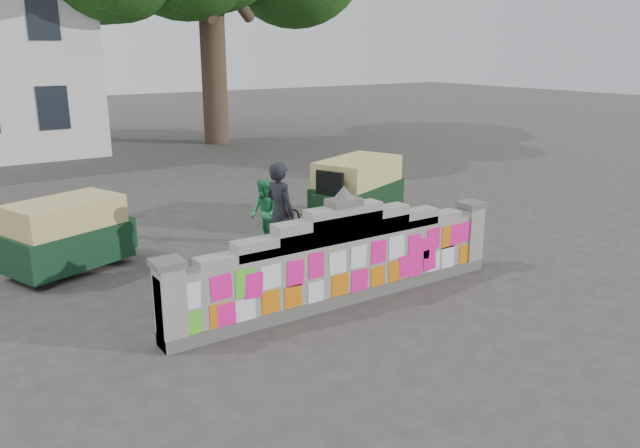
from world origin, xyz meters
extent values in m
plane|color=#383533|center=(0.00, 0.00, 0.00)|extent=(100.00, 100.00, 0.00)
cube|color=#4C4C49|center=(0.00, 0.00, 0.10)|extent=(6.40, 0.42, 0.20)
cube|color=gray|center=(0.00, 0.00, 0.60)|extent=(6.40, 0.32, 1.00)
cube|color=gray|center=(0.00, 0.00, 1.17)|extent=(5.20, 0.32, 0.14)
cube|color=gray|center=(0.00, 0.00, 1.24)|extent=(4.00, 0.32, 0.28)
cube|color=gray|center=(0.00, 0.00, 1.32)|extent=(2.60, 0.32, 0.44)
cube|color=gray|center=(0.00, 0.00, 1.39)|extent=(1.40, 0.32, 0.58)
cube|color=#4C4C49|center=(0.00, 0.00, 1.74)|extent=(0.55, 0.36, 0.12)
cone|color=#4C4C49|center=(0.00, 0.00, 1.90)|extent=(0.36, 0.36, 0.22)
cube|color=gray|center=(-3.02, 0.00, 0.62)|extent=(0.36, 0.40, 1.24)
cube|color=#4C4C49|center=(-3.02, 0.00, 1.28)|extent=(0.44, 0.44, 0.10)
cube|color=gray|center=(3.02, 0.00, 0.62)|extent=(0.36, 0.40, 1.24)
cube|color=#4C4C49|center=(3.02, 0.00, 1.28)|extent=(0.44, 0.44, 0.10)
cylinder|color=#38281E|center=(6.00, 18.00, 3.00)|extent=(1.10, 1.10, 6.00)
imported|color=black|center=(-0.17, 1.78, 0.56)|extent=(2.24, 1.10, 1.12)
imported|color=black|center=(-0.17, 1.78, 0.95)|extent=(0.57, 0.76, 1.91)
imported|color=#268B4C|center=(0.42, 3.47, 0.73)|extent=(0.61, 0.75, 1.46)
cube|color=#10321C|center=(-3.49, 4.16, 0.50)|extent=(2.45, 1.86, 0.73)
cube|color=tan|center=(-3.49, 4.16, 1.13)|extent=(2.27, 1.76, 0.54)
cube|color=#10321C|center=(-2.42, 4.55, 0.50)|extent=(0.65, 0.75, 0.63)
cube|color=black|center=(-2.42, 4.55, 1.04)|extent=(0.29, 0.62, 0.54)
cylinder|color=black|center=(-2.34, 4.59, 0.23)|extent=(0.46, 0.26, 0.45)
cylinder|color=black|center=(-4.08, 3.41, 0.23)|extent=(0.46, 0.26, 0.45)
cylinder|color=black|center=(-4.42, 4.34, 0.23)|extent=(0.46, 0.26, 0.45)
cube|color=black|center=(3.25, 3.89, 0.56)|extent=(2.75, 2.15, 0.81)
cube|color=tan|center=(3.25, 3.89, 1.27)|extent=(2.54, 2.02, 0.61)
cube|color=black|center=(2.08, 3.41, 0.56)|extent=(0.74, 0.85, 0.71)
cube|color=black|center=(2.08, 3.41, 1.17)|extent=(0.35, 0.69, 0.61)
cylinder|color=black|center=(1.99, 3.37, 0.25)|extent=(0.51, 0.31, 0.51)
cylinder|color=black|center=(3.88, 4.75, 0.25)|extent=(0.51, 0.31, 0.51)
cylinder|color=black|center=(4.31, 3.72, 0.25)|extent=(0.51, 0.31, 0.51)
camera|label=1|loc=(-5.81, -7.97, 4.17)|focal=35.00mm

